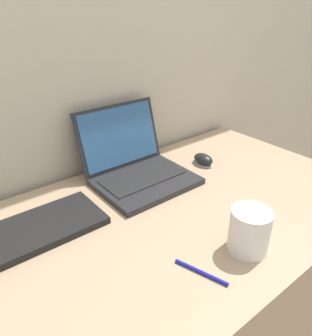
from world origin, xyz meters
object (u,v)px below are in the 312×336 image
at_px(computer_mouse, 203,160).
at_px(external_keyboard, 33,231).
at_px(laptop, 136,165).
at_px(drink_cup, 250,230).
at_px(pen, 201,272).

bearing_deg(computer_mouse, external_keyboard, -179.40).
relative_size(laptop, external_keyboard, 0.84).
height_order(laptop, computer_mouse, laptop).
xyz_separation_m(computer_mouse, external_keyboard, (-0.65, -0.01, -0.01)).
bearing_deg(external_keyboard, drink_cup, -44.50).
bearing_deg(drink_cup, external_keyboard, 135.50).
xyz_separation_m(laptop, drink_cup, (0.00, -0.47, 0.01)).
relative_size(drink_cup, pen, 0.87).
bearing_deg(pen, laptop, 72.27).
bearing_deg(laptop, external_keyboard, -169.14).
distance_m(laptop, computer_mouse, 0.27).
bearing_deg(laptop, pen, -107.73).
bearing_deg(pen, drink_cup, -4.83).
bearing_deg(pen, external_keyboard, 123.28).
bearing_deg(drink_cup, laptop, 90.53).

